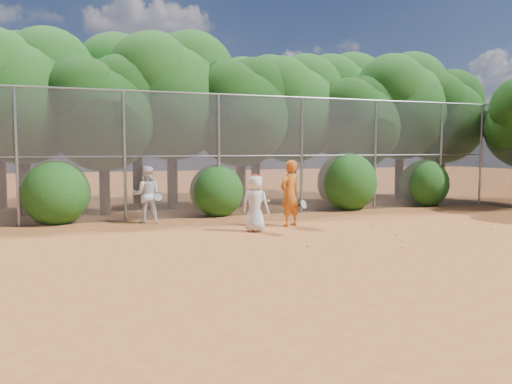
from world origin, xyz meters
name	(u,v)px	position (x,y,z in m)	size (l,w,h in m)	color
ground	(336,248)	(0.00, 0.00, 0.00)	(80.00, 80.00, 0.00)	#A45425
fence_back	(244,154)	(-0.12, 6.00, 2.05)	(20.05, 0.09, 4.03)	gray
tree_1	(24,90)	(-6.94, 8.54, 4.16)	(4.64, 4.03, 6.35)	black
tree_2	(104,108)	(-4.45, 7.83, 3.58)	(3.99, 3.47, 5.47)	black
tree_3	(173,90)	(-1.94, 8.84, 4.40)	(4.89, 4.26, 6.70)	black
tree_4	(242,108)	(0.55, 8.24, 3.76)	(4.19, 3.64, 5.73)	black
tree_5	(293,104)	(3.06, 9.04, 4.05)	(4.51, 3.92, 6.17)	black
tree_6	(359,118)	(5.55, 8.03, 3.47)	(3.86, 3.36, 5.29)	black
tree_7	(402,102)	(8.06, 8.64, 4.28)	(4.77, 4.14, 6.53)	black
tree_8	(443,113)	(10.05, 8.34, 3.82)	(4.25, 3.70, 5.82)	black
tree_10	(137,89)	(-2.93, 11.05, 4.63)	(5.15, 4.48, 7.06)	black
tree_11	(257,104)	(2.06, 10.64, 4.16)	(4.64, 4.03, 6.35)	black
tree_12	(341,100)	(6.56, 11.24, 4.51)	(5.02, 4.37, 6.88)	black
bush_0	(56,190)	(-6.00, 6.30, 1.00)	(2.00, 2.00, 2.00)	#164912
bush_1	(216,189)	(-1.00, 6.30, 0.90)	(1.80, 1.80, 1.80)	#164912
bush_2	(347,179)	(4.00, 6.30, 1.10)	(2.20, 2.20, 2.20)	#164912
bush_3	(424,181)	(7.50, 6.30, 0.95)	(1.90, 1.90, 1.90)	#164912
player_yellow	(290,193)	(0.32, 3.28, 0.95)	(0.92, 0.72, 1.91)	#C46017
player_teen	(255,203)	(-0.92, 2.78, 0.77)	(0.89, 0.86, 1.56)	white
player_white	(147,195)	(-3.44, 5.40, 0.86)	(0.95, 0.81, 1.72)	white
ball_0	(397,234)	(2.27, 0.89, 0.03)	(0.07, 0.07, 0.07)	#C7ED2B
ball_1	(371,225)	(2.57, 2.51, 0.03)	(0.07, 0.07, 0.07)	#C7ED2B
ball_2	(401,247)	(1.36, -0.53, 0.03)	(0.07, 0.07, 0.07)	#C7ED2B
ball_3	(491,228)	(5.33, 0.79, 0.03)	(0.07, 0.07, 0.07)	#C7ED2B
ball_4	(307,245)	(-0.54, 0.37, 0.03)	(0.07, 0.07, 0.07)	#C7ED2B
ball_5	(385,219)	(3.70, 3.43, 0.03)	(0.07, 0.07, 0.07)	#C7ED2B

